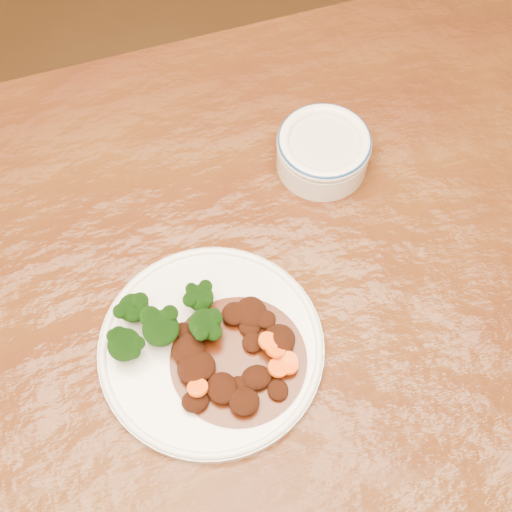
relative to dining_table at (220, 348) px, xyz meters
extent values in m
plane|color=#452711|center=(0.00, 0.00, -0.67)|extent=(4.00, 4.00, 0.00)
cube|color=#4E2A0D|center=(0.00, 0.00, 0.06)|extent=(1.57, 1.03, 0.04)
cylinder|color=#3D250F|center=(0.65, 0.45, -0.32)|extent=(0.06, 0.06, 0.71)
cylinder|color=white|center=(-0.01, -0.03, 0.09)|extent=(0.26, 0.26, 0.01)
torus|color=white|center=(-0.01, -0.03, 0.09)|extent=(0.26, 0.26, 0.01)
cylinder|color=#5D8947|center=(-0.06, -0.01, 0.10)|extent=(0.01, 0.01, 0.02)
ellipsoid|color=black|center=(-0.06, -0.01, 0.12)|extent=(0.04, 0.04, 0.03)
cylinder|color=#5D8947|center=(-0.01, -0.01, 0.10)|extent=(0.01, 0.01, 0.02)
ellipsoid|color=black|center=(-0.01, -0.01, 0.12)|extent=(0.04, 0.04, 0.03)
cylinder|color=#5D8947|center=(-0.01, 0.02, 0.10)|extent=(0.01, 0.01, 0.02)
ellipsoid|color=black|center=(-0.01, 0.02, 0.12)|extent=(0.03, 0.03, 0.03)
cylinder|color=#5D8947|center=(-0.11, -0.02, 0.10)|extent=(0.01, 0.01, 0.02)
ellipsoid|color=black|center=(-0.11, -0.02, 0.12)|extent=(0.04, 0.04, 0.03)
cylinder|color=#5D8947|center=(-0.09, 0.02, 0.10)|extent=(0.01, 0.01, 0.02)
ellipsoid|color=black|center=(-0.09, 0.02, 0.12)|extent=(0.03, 0.03, 0.03)
cylinder|color=#431107|center=(0.01, -0.05, 0.09)|extent=(0.16, 0.16, 0.00)
ellipsoid|color=black|center=(0.01, -0.11, 0.11)|extent=(0.03, 0.03, 0.02)
ellipsoid|color=black|center=(0.01, -0.09, 0.10)|extent=(0.02, 0.02, 0.01)
ellipsoid|color=black|center=(0.06, -0.02, 0.10)|extent=(0.02, 0.02, 0.01)
ellipsoid|color=black|center=(0.02, 0.00, 0.10)|extent=(0.03, 0.03, 0.01)
ellipsoid|color=black|center=(-0.01, -0.09, 0.11)|extent=(0.03, 0.04, 0.02)
ellipsoid|color=black|center=(0.06, -0.05, 0.11)|extent=(0.03, 0.03, 0.02)
ellipsoid|color=black|center=(0.06, -0.04, 0.10)|extent=(0.04, 0.04, 0.02)
ellipsoid|color=black|center=(0.03, -0.04, 0.10)|extent=(0.02, 0.02, 0.01)
ellipsoid|color=black|center=(0.04, 0.00, 0.10)|extent=(0.04, 0.04, 0.02)
ellipsoid|color=black|center=(0.03, -0.08, 0.10)|extent=(0.03, 0.03, 0.02)
ellipsoid|color=black|center=(-0.04, -0.03, 0.11)|extent=(0.03, 0.03, 0.02)
ellipsoid|color=black|center=(0.05, -0.10, 0.10)|extent=(0.02, 0.03, 0.01)
ellipsoid|color=black|center=(-0.04, -0.01, 0.10)|extent=(0.02, 0.02, 0.01)
ellipsoid|color=black|center=(0.04, -0.02, 0.10)|extent=(0.03, 0.03, 0.01)
ellipsoid|color=black|center=(-0.03, -0.06, 0.11)|extent=(0.03, 0.04, 0.02)
ellipsoid|color=black|center=(-0.04, -0.06, 0.11)|extent=(0.04, 0.04, 0.02)
ellipsoid|color=black|center=(-0.04, -0.04, 0.11)|extent=(0.04, 0.03, 0.02)
ellipsoid|color=black|center=(-0.04, -0.09, 0.10)|extent=(0.03, 0.03, 0.02)
cylinder|color=#FE530D|center=(0.07, -0.07, 0.10)|extent=(0.03, 0.03, 0.02)
cylinder|color=#FE530D|center=(0.06, -0.06, 0.11)|extent=(0.02, 0.03, 0.02)
cylinder|color=#FE530D|center=(0.05, -0.08, 0.11)|extent=(0.03, 0.03, 0.01)
cylinder|color=#FE530D|center=(0.07, -0.08, 0.10)|extent=(0.03, 0.03, 0.01)
cylinder|color=#FE530D|center=(-0.04, -0.08, 0.11)|extent=(0.03, 0.03, 0.01)
cylinder|color=#FE530D|center=(0.05, -0.05, 0.11)|extent=(0.02, 0.02, 0.01)
cylinder|color=white|center=(0.18, 0.19, 0.10)|extent=(0.12, 0.12, 0.04)
cylinder|color=beige|center=(0.18, 0.19, 0.12)|extent=(0.09, 0.09, 0.01)
torus|color=white|center=(0.18, 0.19, 0.13)|extent=(0.12, 0.12, 0.02)
torus|color=navy|center=(0.18, 0.19, 0.13)|extent=(0.12, 0.12, 0.01)
camera|label=1|loc=(-0.03, -0.33, 0.86)|focal=50.00mm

